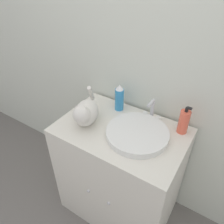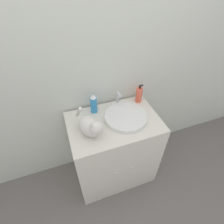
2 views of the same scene
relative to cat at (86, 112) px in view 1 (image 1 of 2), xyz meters
name	(u,v)px [view 1 (image 1 of 2)]	position (x,y,z in m)	size (l,w,h in m)	color
wall_back	(148,59)	(0.23, 0.39, 0.28)	(6.00, 0.05, 2.50)	silver
vanity_cabinet	(120,173)	(0.23, 0.07, -0.53)	(0.84, 0.57, 0.88)	silver
sink_basin	(137,133)	(0.35, 0.07, -0.07)	(0.40, 0.40, 0.04)	white
faucet	(152,111)	(0.35, 0.28, -0.02)	(0.13, 0.10, 0.16)	silver
cat	(86,112)	(0.00, 0.00, 0.00)	(0.23, 0.34, 0.22)	silver
soap_bottle	(184,122)	(0.57, 0.26, -0.01)	(0.06, 0.06, 0.20)	#EF6047
spray_bottle	(119,98)	(0.10, 0.26, 0.01)	(0.06, 0.06, 0.20)	#338CCC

